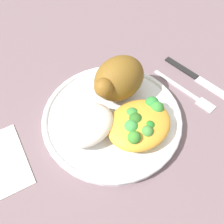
% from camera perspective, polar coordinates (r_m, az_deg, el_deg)
% --- Properties ---
extents(ground_plane, '(2.00, 2.00, 0.00)m').
position_cam_1_polar(ground_plane, '(0.48, 0.00, -2.05)').
color(ground_plane, '#6E595F').
extents(plate, '(0.25, 0.25, 0.02)m').
position_cam_1_polar(plate, '(0.47, 0.00, -1.35)').
color(plate, white).
rests_on(plate, ground_plane).
extents(roasted_chicken, '(0.11, 0.07, 0.08)m').
position_cam_1_polar(roasted_chicken, '(0.46, 1.39, 7.24)').
color(roasted_chicken, brown).
rests_on(roasted_chicken, plate).
extents(rice_pile, '(0.10, 0.08, 0.04)m').
position_cam_1_polar(rice_pile, '(0.43, -5.90, -2.40)').
color(rice_pile, white).
rests_on(rice_pile, plate).
extents(mac_cheese_with_broccoli, '(0.11, 0.10, 0.04)m').
position_cam_1_polar(mac_cheese_with_broccoli, '(0.44, 6.11, -2.37)').
color(mac_cheese_with_broccoli, gold).
rests_on(mac_cheese_with_broccoli, plate).
extents(fork, '(0.03, 0.14, 0.01)m').
position_cam_1_polar(fork, '(0.54, 15.97, 4.25)').
color(fork, '#B2B2B7').
rests_on(fork, ground_plane).
extents(knife, '(0.04, 0.19, 0.01)m').
position_cam_1_polar(knife, '(0.57, 17.97, 7.25)').
color(knife, black).
rests_on(knife, ground_plane).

